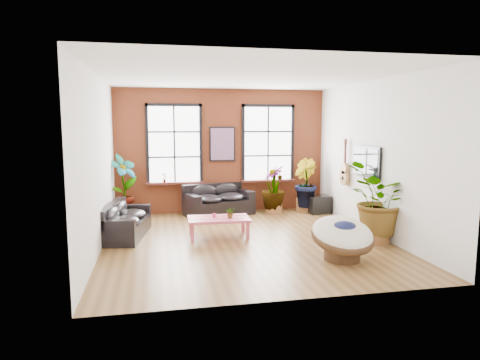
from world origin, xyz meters
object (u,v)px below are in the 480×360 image
at_px(sofa_left, 124,222).
at_px(papasan_chair, 342,236).
at_px(coffee_table, 219,220).
at_px(sofa_back, 218,201).

height_order(sofa_left, papasan_chair, papasan_chair).
bearing_deg(sofa_left, papasan_chair, -112.01).
bearing_deg(coffee_table, sofa_left, 169.61).
relative_size(sofa_back, sofa_left, 1.02).
distance_m(sofa_back, papasan_chair, 4.77).
bearing_deg(papasan_chair, coffee_table, 132.70).
height_order(sofa_back, papasan_chair, papasan_chair).
bearing_deg(sofa_back, papasan_chair, -87.54).
xyz_separation_m(sofa_left, coffee_table, (2.09, -0.46, 0.05)).
bearing_deg(sofa_back, sofa_left, -159.62).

